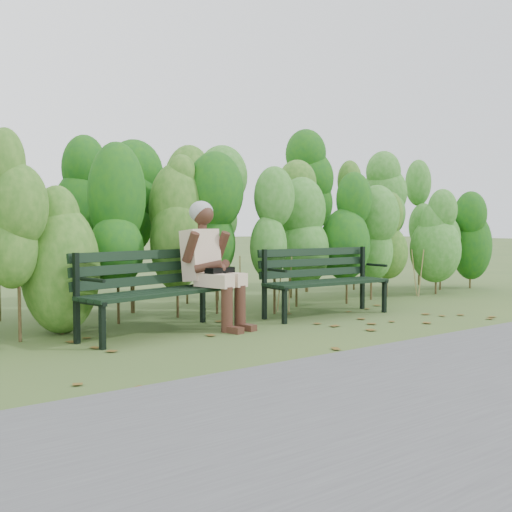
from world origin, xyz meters
TOP-DOWN VIEW (x-y plane):
  - ground at (0.00, 0.00)m, footprint 80.00×80.00m
  - footpath at (0.00, -2.20)m, footprint 60.00×2.50m
  - hedge_band at (0.00, 1.86)m, footprint 11.04×1.67m
  - leaf_litter at (-0.32, -0.10)m, footprint 5.82×2.19m
  - bench_left at (-0.91, 0.82)m, footprint 1.71×0.88m
  - bench_right at (1.24, 0.72)m, footprint 1.60×0.58m
  - seated_woman at (-0.27, 0.78)m, footprint 0.58×0.84m

SIDE VIEW (x-z plane):
  - ground at x=0.00m, z-range 0.00..0.00m
  - leaf_litter at x=-0.32m, z-range 0.00..0.01m
  - footpath at x=0.00m, z-range 0.00..0.01m
  - bench_right at x=1.24m, z-range 0.07..0.86m
  - bench_left at x=-0.91m, z-range 0.07..0.89m
  - seated_woman at x=-0.27m, z-range 0.07..1.38m
  - hedge_band at x=0.00m, z-range 0.05..2.47m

